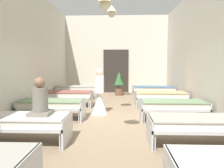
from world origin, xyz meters
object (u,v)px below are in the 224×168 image
object	(u,v)px
bed_left_row_2	(52,104)
bed_right_row_3	(161,95)
bed_left_row_4	(77,89)
bed_right_row_1	(196,124)
bed_left_row_1	(23,122)
bed_right_row_2	(173,105)
potted_plant	(119,81)
patient_seated_primary	(40,101)
nurse_near_aisle	(99,98)
bed_left_row_3	(68,95)
bed_right_row_4	(153,89)

from	to	relation	value
bed_left_row_2	bed_right_row_3	world-z (taller)	same
bed_left_row_4	bed_right_row_1	bearing A→B (deg)	-57.99
bed_left_row_1	bed_right_row_3	size ratio (longest dim) A/B	1.00
bed_left_row_1	bed_right_row_2	world-z (taller)	same
bed_left_row_2	potted_plant	distance (m)	5.15
bed_left_row_4	bed_right_row_3	bearing A→B (deg)	-28.07
bed_left_row_1	potted_plant	size ratio (longest dim) A/B	1.55
potted_plant	bed_right_row_3	bearing A→B (deg)	-60.77
bed_left_row_2	patient_seated_primary	bearing A→B (deg)	-79.16
bed_left_row_2	bed_right_row_1	bearing A→B (deg)	-28.07
bed_right_row_3	nurse_near_aisle	world-z (taller)	nurse_near_aisle
potted_plant	bed_left_row_3	bearing A→B (deg)	-124.51
bed_right_row_1	nurse_near_aisle	size ratio (longest dim) A/B	1.28
bed_right_row_2	potted_plant	bearing A→B (deg)	108.58
bed_left_row_3	bed_left_row_4	size ratio (longest dim) A/B	1.00
nurse_near_aisle	patient_seated_primary	size ratio (longest dim) A/B	1.86
bed_right_row_1	bed_right_row_3	size ratio (longest dim) A/B	1.00
patient_seated_primary	bed_left_row_4	bearing A→B (deg)	93.56
patient_seated_primary	potted_plant	distance (m)	6.78
bed_right_row_1	nurse_near_aisle	xyz separation A→B (m)	(-2.21, 2.58, 0.09)
bed_left_row_2	bed_left_row_4	distance (m)	3.80
bed_left_row_2	bed_right_row_2	distance (m)	3.56
bed_left_row_4	bed_right_row_2	bearing A→B (deg)	-46.85
bed_right_row_3	bed_right_row_4	world-z (taller)	same
bed_right_row_3	patient_seated_primary	distance (m)	4.94
bed_left_row_1	bed_left_row_2	distance (m)	1.90
bed_right_row_2	nurse_near_aisle	size ratio (longest dim) A/B	1.28
bed_right_row_1	bed_left_row_2	size ratio (longest dim) A/B	1.00
bed_left_row_2	bed_left_row_1	bearing A→B (deg)	-90.00
bed_left_row_1	patient_seated_primary	world-z (taller)	patient_seated_primary
bed_right_row_4	nurse_near_aisle	xyz separation A→B (m)	(-2.21, -3.12, 0.09)
bed_left_row_3	bed_right_row_4	world-z (taller)	same
bed_right_row_2	potted_plant	distance (m)	5.03
bed_right_row_1	bed_left_row_3	distance (m)	5.21
bed_left_row_1	bed_right_row_2	xyz separation A→B (m)	(3.56, 1.90, 0.00)
bed_left_row_1	patient_seated_primary	xyz separation A→B (m)	(0.35, 0.07, 0.43)
bed_right_row_3	nurse_near_aisle	distance (m)	2.53
bed_left_row_3	potted_plant	distance (m)	3.48
nurse_near_aisle	potted_plant	world-z (taller)	nurse_near_aisle
bed_left_row_2	patient_seated_primary	xyz separation A→B (m)	(0.35, -1.83, 0.43)
potted_plant	bed_left_row_2	bearing A→B (deg)	-112.44
bed_left_row_4	potted_plant	bearing A→B (deg)	25.96
bed_right_row_1	bed_left_row_2	distance (m)	4.04
bed_right_row_4	nurse_near_aisle	bearing A→B (deg)	-125.29
patient_seated_primary	potted_plant	world-z (taller)	patient_seated_primary
bed_right_row_2	bed_right_row_3	world-z (taller)	same
bed_left_row_2	bed_right_row_3	bearing A→B (deg)	28.07
patient_seated_primary	potted_plant	bearing A→B (deg)	76.22
bed_right_row_1	bed_right_row_3	distance (m)	3.80
bed_left_row_3	potted_plant	xyz separation A→B (m)	(1.96, 2.86, 0.28)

